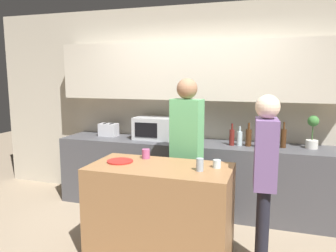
# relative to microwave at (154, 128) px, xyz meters

# --- Properties ---
(back_wall) EXTENTS (6.40, 0.40, 2.70)m
(back_wall) POSITION_rel_microwave_xyz_m (0.53, 0.20, 0.48)
(back_wall) COLOR beige
(back_wall) RESTS_ON ground_plane
(back_counter) EXTENTS (3.60, 0.62, 0.91)m
(back_counter) POSITION_rel_microwave_xyz_m (0.53, -0.07, -0.60)
(back_counter) COLOR #4C4C51
(back_counter) RESTS_ON ground_plane
(kitchen_island) EXTENTS (1.36, 0.69, 0.91)m
(kitchen_island) POSITION_rel_microwave_xyz_m (0.52, -1.28, -0.60)
(kitchen_island) COLOR #996B42
(kitchen_island) RESTS_ON ground_plane
(microwave) EXTENTS (0.52, 0.39, 0.30)m
(microwave) POSITION_rel_microwave_xyz_m (0.00, 0.00, 0.00)
(microwave) COLOR #B7BABC
(microwave) RESTS_ON back_counter
(toaster) EXTENTS (0.26, 0.16, 0.18)m
(toaster) POSITION_rel_microwave_xyz_m (-0.70, 0.00, -0.06)
(toaster) COLOR silver
(toaster) RESTS_ON back_counter
(potted_plant) EXTENTS (0.14, 0.14, 0.40)m
(potted_plant) POSITION_rel_microwave_xyz_m (1.99, 0.00, 0.05)
(potted_plant) COLOR silver
(potted_plant) RESTS_ON back_counter
(bottle_0) EXTENTS (0.06, 0.06, 0.27)m
(bottle_0) POSITION_rel_microwave_xyz_m (1.06, -0.11, -0.05)
(bottle_0) COLOR maroon
(bottle_0) RESTS_ON back_counter
(bottle_1) EXTENTS (0.07, 0.07, 0.24)m
(bottle_1) POSITION_rel_microwave_xyz_m (1.15, -0.08, -0.06)
(bottle_1) COLOR silver
(bottle_1) RESTS_ON back_counter
(bottle_2) EXTENTS (0.07, 0.07, 0.29)m
(bottle_2) POSITION_rel_microwave_xyz_m (1.26, -0.10, -0.04)
(bottle_2) COLOR #472814
(bottle_2) RESTS_ON back_counter
(bottle_3) EXTENTS (0.06, 0.06, 0.24)m
(bottle_3) POSITION_rel_microwave_xyz_m (1.38, -0.12, -0.06)
(bottle_3) COLOR silver
(bottle_3) RESTS_ON back_counter
(bottle_4) EXTENTS (0.06, 0.06, 0.25)m
(bottle_4) POSITION_rel_microwave_xyz_m (1.49, -0.12, -0.05)
(bottle_4) COLOR #472814
(bottle_4) RESTS_ON back_counter
(bottle_5) EXTENTS (0.08, 0.08, 0.22)m
(bottle_5) POSITION_rel_microwave_xyz_m (1.57, 0.03, -0.07)
(bottle_5) COLOR black
(bottle_5) RESTS_ON back_counter
(bottle_6) EXTENTS (0.07, 0.07, 0.31)m
(bottle_6) POSITION_rel_microwave_xyz_m (1.67, -0.06, -0.03)
(bottle_6) COLOR #472814
(bottle_6) RESTS_ON back_counter
(plate_on_island) EXTENTS (0.26, 0.26, 0.01)m
(plate_on_island) POSITION_rel_microwave_xyz_m (0.09, -1.27, -0.14)
(plate_on_island) COLOR red
(plate_on_island) RESTS_ON kitchen_island
(cup_0) EXTENTS (0.08, 0.08, 0.10)m
(cup_0) POSITION_rel_microwave_xyz_m (0.29, -1.06, -0.10)
(cup_0) COLOR #B15185
(cup_0) RESTS_ON kitchen_island
(cup_1) EXTENTS (0.08, 0.08, 0.08)m
(cup_1) POSITION_rel_microwave_xyz_m (1.05, -1.19, -0.11)
(cup_1) COLOR silver
(cup_1) RESTS_ON kitchen_island
(cup_2) EXTENTS (0.07, 0.07, 0.12)m
(cup_2) POSITION_rel_microwave_xyz_m (0.92, -1.33, -0.09)
(cup_2) COLOR #9BACB8
(cup_2) RESTS_ON kitchen_island
(person_left) EXTENTS (0.37, 0.25, 1.74)m
(person_left) POSITION_rel_microwave_xyz_m (0.63, -0.68, -0.01)
(person_left) COLOR black
(person_left) RESTS_ON ground_plane
(person_center) EXTENTS (0.21, 0.35, 1.60)m
(person_center) POSITION_rel_microwave_xyz_m (1.48, -1.21, -0.11)
(person_center) COLOR black
(person_center) RESTS_ON ground_plane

